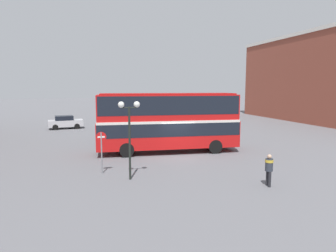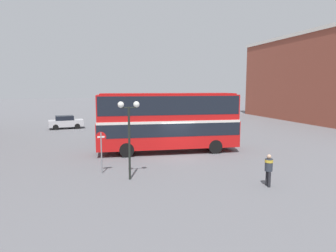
{
  "view_description": "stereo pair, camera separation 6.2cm",
  "coord_description": "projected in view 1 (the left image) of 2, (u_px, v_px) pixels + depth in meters",
  "views": [
    {
      "loc": [
        -6.62,
        -20.57,
        5.09
      ],
      "look_at": [
        -0.39,
        1.57,
        2.07
      ],
      "focal_mm": 32.0,
      "sensor_mm": 36.0,
      "label": 1
    },
    {
      "loc": [
        -6.56,
        -20.59,
        5.09
      ],
      "look_at": [
        -0.39,
        1.57,
        2.07
      ],
      "focal_mm": 32.0,
      "sensor_mm": 36.0,
      "label": 2
    }
  ],
  "objects": [
    {
      "name": "no_entry_sign",
      "position": [
        101.0,
        146.0,
        17.51
      ],
      "size": [
        0.59,
        0.08,
        2.48
      ],
      "color": "gray",
      "rests_on": "ground_plane"
    },
    {
      "name": "parked_car_kerb_far",
      "position": [
        65.0,
        122.0,
        36.56
      ],
      "size": [
        4.2,
        2.3,
        1.6
      ],
      "rotation": [
        0.0,
        0.0,
        0.12
      ],
      "color": "silver",
      "rests_on": "ground_plane"
    },
    {
      "name": "pedestrian_foreground",
      "position": [
        269.0,
        167.0,
        15.29
      ],
      "size": [
        0.47,
        0.47,
        1.68
      ],
      "rotation": [
        0.0,
        0.0,
        2.99
      ],
      "color": "#232328",
      "rests_on": "ground_plane"
    },
    {
      "name": "street_lamp_twin_globe",
      "position": [
        129.0,
        121.0,
        16.13
      ],
      "size": [
        1.18,
        0.34,
        4.31
      ],
      "color": "black",
      "rests_on": "ground_plane"
    },
    {
      "name": "parked_car_kerb_near",
      "position": [
        200.0,
        118.0,
        41.17
      ],
      "size": [
        4.51,
        2.1,
        1.54
      ],
      "rotation": [
        0.0,
        0.0,
        0.05
      ],
      "color": "black",
      "rests_on": "ground_plane"
    },
    {
      "name": "ground_plane",
      "position": [
        179.0,
        156.0,
        22.08
      ],
      "size": [
        240.0,
        240.0,
        0.0
      ],
      "primitive_type": "plane",
      "color": "slate"
    },
    {
      "name": "double_decker_bus",
      "position": [
        168.0,
        119.0,
        23.12
      ],
      "size": [
        11.05,
        3.49,
        4.6
      ],
      "rotation": [
        0.0,
        0.0,
        -0.09
      ],
      "color": "red",
      "rests_on": "ground_plane"
    }
  ]
}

